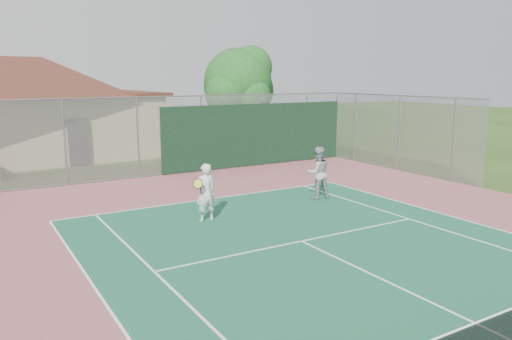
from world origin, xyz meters
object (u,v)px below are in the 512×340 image
Objects in this scene: tree at (240,85)px; player_grey_back at (318,173)px; clubhouse at (15,98)px; player_white_front at (206,193)px.

tree reaches higher than player_grey_back.
clubhouse is 12.02m from tree.
clubhouse reaches higher than player_white_front.
player_white_front is at bearing -124.09° from tree.
tree is 3.17× the size of player_grey_back.
player_white_front is 0.94× the size of player_grey_back.
player_white_front is (3.47, -16.26, -2.33)m from clubhouse.
clubhouse is 17.87m from player_grey_back.
tree is at bearing -35.07° from clubhouse.
tree is 12.50m from player_white_front.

